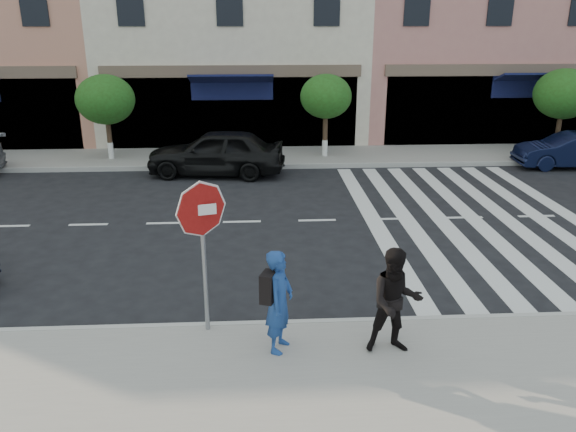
% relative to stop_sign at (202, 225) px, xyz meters
% --- Properties ---
extents(ground, '(120.00, 120.00, 0.00)m').
position_rel_stop_sign_xyz_m(ground, '(0.44, 1.67, -2.03)').
color(ground, black).
rests_on(ground, ground).
extents(sidewalk_near, '(60.00, 4.50, 0.15)m').
position_rel_stop_sign_xyz_m(sidewalk_near, '(0.44, -2.08, -1.95)').
color(sidewalk_near, gray).
rests_on(sidewalk_near, ground).
extents(sidewalk_far, '(60.00, 3.00, 0.15)m').
position_rel_stop_sign_xyz_m(sidewalk_far, '(0.44, 12.67, -1.95)').
color(sidewalk_far, gray).
rests_on(sidewalk_far, ground).
extents(building_centre, '(11.00, 9.00, 11.00)m').
position_rel_stop_sign_xyz_m(building_centre, '(-0.06, 18.67, 3.47)').
color(building_centre, beige).
rests_on(building_centre, ground).
extents(street_tree_wb, '(2.10, 2.10, 3.06)m').
position_rel_stop_sign_xyz_m(street_tree_wb, '(-4.56, 12.47, 0.28)').
color(street_tree_wb, '#473323').
rests_on(street_tree_wb, sidewalk_far).
extents(street_tree_c, '(1.90, 1.90, 3.04)m').
position_rel_stop_sign_xyz_m(street_tree_c, '(3.44, 12.47, 0.33)').
color(street_tree_c, '#473323').
rests_on(street_tree_c, sidewalk_far).
extents(street_tree_ea, '(2.20, 2.20, 3.19)m').
position_rel_stop_sign_xyz_m(street_tree_ea, '(12.44, 12.47, 0.36)').
color(street_tree_ea, '#473323').
rests_on(street_tree_ea, sidewalk_far).
extents(stop_sign, '(0.89, 0.27, 2.59)m').
position_rel_stop_sign_xyz_m(stop_sign, '(0.00, 0.00, 0.00)').
color(stop_sign, gray).
rests_on(stop_sign, sidewalk_near).
extents(photographer, '(0.59, 0.71, 1.67)m').
position_rel_stop_sign_xyz_m(photographer, '(1.19, -0.64, -1.04)').
color(photographer, navy).
rests_on(photographer, sidewalk_near).
extents(walker, '(0.84, 0.66, 1.71)m').
position_rel_stop_sign_xyz_m(walker, '(2.95, -0.79, -1.02)').
color(walker, black).
rests_on(walker, sidewalk_near).
extents(car_far_mid, '(4.81, 2.41, 1.57)m').
position_rel_stop_sign_xyz_m(car_far_mid, '(-0.52, 10.49, -1.24)').
color(car_far_mid, black).
rests_on(car_far_mid, ground).
extents(car_far_right, '(3.84, 1.51, 1.24)m').
position_rel_stop_sign_xyz_m(car_far_right, '(12.07, 10.77, -1.41)').
color(car_far_right, black).
rests_on(car_far_right, ground).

